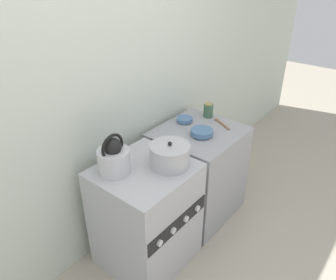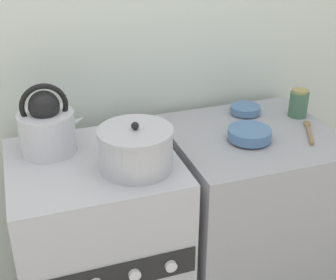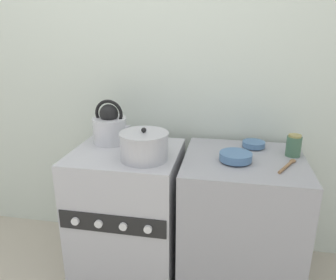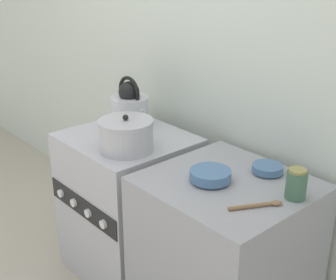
{
  "view_description": "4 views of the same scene",
  "coord_description": "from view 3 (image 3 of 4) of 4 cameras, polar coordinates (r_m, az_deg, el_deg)",
  "views": [
    {
      "loc": [
        -1.29,
        -0.96,
        2.05
      ],
      "look_at": [
        0.29,
        0.32,
        0.9
      ],
      "focal_mm": 35.0,
      "sensor_mm": 36.0,
      "label": 1
    },
    {
      "loc": [
        -0.23,
        -1.23,
        1.68
      ],
      "look_at": [
        0.29,
        0.26,
        0.87
      ],
      "focal_mm": 50.0,
      "sensor_mm": 36.0,
      "label": 2
    },
    {
      "loc": [
        0.58,
        -1.44,
        1.51
      ],
      "look_at": [
        0.26,
        0.27,
        0.91
      ],
      "focal_mm": 35.0,
      "sensor_mm": 36.0,
      "label": 3
    },
    {
      "loc": [
        1.86,
        -1.05,
        1.73
      ],
      "look_at": [
        0.31,
        0.31,
        0.89
      ],
      "focal_mm": 50.0,
      "sensor_mm": 36.0,
      "label": 4
    }
  ],
  "objects": [
    {
      "name": "storage_jar",
      "position": [
        1.99,
        21.04,
        -0.92
      ],
      "size": [
        0.08,
        0.08,
        0.13
      ],
      "color": "#3F664C",
      "rests_on": "counter"
    },
    {
      "name": "counter",
      "position": [
        2.08,
        12.38,
        -13.65
      ],
      "size": [
        0.68,
        0.64,
        0.81
      ],
      "color": "#99999E",
      "rests_on": "ground_plane"
    },
    {
      "name": "wooden_spoon",
      "position": [
        1.85,
        20.18,
        -4.09
      ],
      "size": [
        0.13,
        0.21,
        0.02
      ],
      "color": "olive",
      "rests_on": "counter"
    },
    {
      "name": "enamel_bowl",
      "position": [
        1.83,
        11.7,
        -2.85
      ],
      "size": [
        0.18,
        0.18,
        0.05
      ],
      "color": "#4C729E",
      "rests_on": "counter"
    },
    {
      "name": "wall_back",
      "position": [
        2.24,
        -4.53,
        12.19
      ],
      "size": [
        7.0,
        0.06,
        2.5
      ],
      "color": "silver",
      "rests_on": "ground_plane"
    },
    {
      "name": "kettle",
      "position": [
        2.08,
        -10.07,
        2.33
      ],
      "size": [
        0.26,
        0.21,
        0.28
      ],
      "color": "silver",
      "rests_on": "stove"
    },
    {
      "name": "stove",
      "position": [
        2.13,
        -6.9,
        -12.29
      ],
      "size": [
        0.63,
        0.61,
        0.82
      ],
      "color": "#B2B2B7",
      "rests_on": "ground_plane"
    },
    {
      "name": "small_ceramic_bowl",
      "position": [
        2.07,
        14.69,
        -0.71
      ],
      "size": [
        0.14,
        0.14,
        0.04
      ],
      "color": "#4C729E",
      "rests_on": "counter"
    },
    {
      "name": "cooking_pot",
      "position": [
        1.79,
        -4.17,
        -1.03
      ],
      "size": [
        0.27,
        0.27,
        0.18
      ],
      "color": "#B2B2B7",
      "rests_on": "stove"
    }
  ]
}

